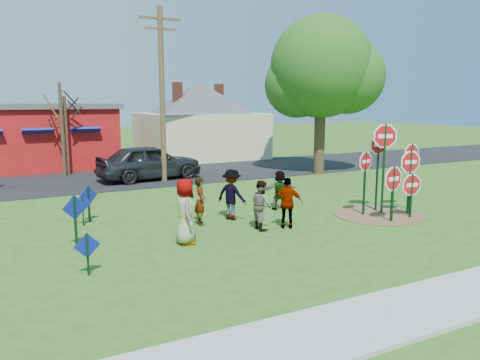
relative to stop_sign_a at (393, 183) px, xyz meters
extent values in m
plane|color=#295618|center=(-4.18, 1.95, -1.35)|extent=(120.00, 120.00, 0.00)
cube|color=#9E9E99|center=(-4.18, -5.25, -1.31)|extent=(22.00, 1.80, 0.08)
cube|color=black|center=(-4.18, 13.45, -1.33)|extent=(120.00, 7.50, 0.04)
cylinder|color=brown|center=(0.32, 0.95, -1.34)|extent=(3.20, 3.20, 0.03)
cube|color=#A31011|center=(-9.68, 19.95, 0.45)|extent=(9.00, 7.00, 3.60)
cube|color=#4C4C51|center=(-9.68, 19.95, 2.40)|extent=(9.40, 7.40, 0.30)
cube|color=navy|center=(-9.68, 16.35, 1.05)|extent=(1.60, 0.78, 0.45)
cube|color=navy|center=(-7.18, 16.35, 1.05)|extent=(1.60, 0.78, 0.45)
cube|color=beige|center=(1.32, 19.95, 0.25)|extent=(8.00, 7.00, 3.20)
pyramid|color=#4C4C51|center=(1.32, 19.95, 4.05)|extent=(9.40, 9.40, 2.20)
cube|color=brown|center=(-0.68, 18.95, 3.25)|extent=(0.55, 0.55, 1.40)
cube|color=brown|center=(3.32, 20.95, 3.25)|extent=(0.55, 0.55, 1.40)
cube|color=black|center=(0.00, 0.00, -0.41)|extent=(0.07, 0.08, 1.90)
cylinder|color=white|center=(0.00, 0.00, 0.13)|extent=(1.14, 0.16, 1.15)
cylinder|color=#B41114|center=(0.00, 0.00, 0.13)|extent=(0.98, 0.14, 0.99)
cube|color=white|center=(0.00, 0.00, 0.13)|extent=(0.50, 0.07, 0.14)
cube|color=black|center=(0.68, 1.46, 0.06)|extent=(0.06, 0.07, 2.84)
cylinder|color=white|center=(0.68, 1.46, 1.12)|extent=(0.98, 0.14, 0.99)
cylinder|color=#B41114|center=(0.68, 1.46, 1.12)|extent=(0.85, 0.13, 0.85)
cube|color=white|center=(0.68, 1.46, 1.12)|extent=(0.43, 0.06, 0.12)
cylinder|color=gold|center=(0.68, 1.46, 1.12)|extent=(0.98, 0.14, 0.99)
cube|color=black|center=(0.62, 1.10, 0.27)|extent=(0.09, 0.10, 3.25)
cylinder|color=white|center=(0.62, 1.10, 1.46)|extent=(1.08, 0.53, 1.19)
cylinder|color=#B41114|center=(0.62, 1.10, 1.46)|extent=(0.93, 0.46, 1.02)
cube|color=white|center=(0.62, 1.10, 1.46)|extent=(0.47, 0.23, 0.15)
cube|color=black|center=(1.94, 1.06, -0.11)|extent=(0.05, 0.07, 2.50)
cylinder|color=white|center=(1.94, 1.06, 0.79)|extent=(0.97, 0.06, 0.97)
cylinder|color=#B41114|center=(1.94, 1.06, 0.79)|extent=(0.84, 0.05, 0.84)
cube|color=white|center=(1.94, 1.06, 0.79)|extent=(0.43, 0.02, 0.12)
cylinder|color=gold|center=(1.94, 1.06, 0.79)|extent=(0.97, 0.05, 0.97)
cube|color=black|center=(1.01, 0.12, -0.57)|extent=(0.07, 0.08, 1.56)
cylinder|color=white|center=(1.01, 0.12, -0.18)|extent=(1.05, 0.18, 1.06)
cylinder|color=#B41114|center=(1.01, 0.12, -0.18)|extent=(0.90, 0.16, 0.91)
cube|color=white|center=(1.01, 0.12, -0.18)|extent=(0.46, 0.08, 0.13)
cube|color=black|center=(1.25, 0.46, -0.19)|extent=(0.07, 0.08, 2.32)
cylinder|color=white|center=(1.25, 0.46, 0.57)|extent=(1.09, 0.19, 1.10)
cylinder|color=#B41114|center=(1.25, 0.46, 0.57)|extent=(0.94, 0.17, 0.95)
cube|color=white|center=(1.25, 0.46, 0.57)|extent=(0.48, 0.08, 0.14)
cylinder|color=gold|center=(1.25, 0.46, 0.57)|extent=(1.09, 0.19, 1.10)
cube|color=black|center=(-0.18, 1.17, -0.20)|extent=(0.07, 0.08, 2.30)
cylinder|color=white|center=(-0.18, 1.17, 0.59)|extent=(0.95, 0.25, 0.98)
cylinder|color=#B41114|center=(-0.18, 1.17, 0.59)|extent=(0.82, 0.22, 0.84)
cube|color=white|center=(-0.18, 1.17, 0.59)|extent=(0.42, 0.11, 0.12)
cube|color=black|center=(-9.99, -0.37, -0.85)|extent=(0.05, 0.06, 1.02)
cube|color=navy|center=(-9.99, -0.37, -0.63)|extent=(0.62, 0.08, 0.62)
cube|color=black|center=(-9.90, 2.02, -0.62)|extent=(0.07, 0.08, 1.47)
cube|color=navy|center=(-9.90, 2.02, -0.22)|extent=(0.69, 0.22, 0.71)
cube|color=black|center=(-9.35, 4.30, -0.84)|extent=(0.05, 0.06, 1.04)
cube|color=navy|center=(-9.35, 4.30, -0.60)|extent=(0.59, 0.04, 0.59)
cube|color=black|center=(-9.09, 4.71, -0.74)|extent=(0.07, 0.08, 1.23)
cube|color=navy|center=(-9.09, 4.71, -0.45)|extent=(0.64, 0.27, 0.68)
imported|color=#465490|center=(-7.05, 0.93, -0.41)|extent=(0.80, 1.04, 1.90)
imported|color=#236F6C|center=(-5.88, 2.66, -0.56)|extent=(0.51, 0.65, 1.58)
imported|color=brown|center=(-4.36, 1.26, -0.56)|extent=(0.64, 0.80, 1.58)
imported|color=#39383D|center=(-4.66, 2.79, -0.48)|extent=(1.13, 1.30, 1.75)
imported|color=#4C2F63|center=(-3.56, 0.96, -0.53)|extent=(1.03, 0.87, 1.65)
imported|color=#1A522F|center=(-2.38, 3.31, -0.61)|extent=(1.45, 0.82, 1.49)
imported|color=#323238|center=(-4.78, 12.09, -0.41)|extent=(5.51, 2.66, 1.82)
cylinder|color=#4C3823|center=(-4.28, 11.23, 2.91)|extent=(0.27, 0.27, 8.53)
cube|color=#4C3823|center=(-4.28, 11.23, 6.61)|extent=(2.09, 0.12, 0.11)
cube|color=#4C3823|center=(-4.28, 11.23, 6.13)|extent=(1.52, 0.10, 0.09)
cylinder|color=#382819|center=(4.35, 9.85, 1.01)|extent=(0.60, 0.60, 4.72)
sphere|color=#215316|center=(4.35, 9.85, 4.55)|extent=(5.58, 5.58, 5.58)
sphere|color=#215316|center=(5.63, 9.21, 4.01)|extent=(4.08, 4.08, 4.08)
sphere|color=#215316|center=(3.38, 10.71, 3.58)|extent=(3.65, 3.65, 3.65)
cylinder|color=#382819|center=(-8.55, 15.28, 1.15)|extent=(0.18, 0.18, 5.01)
cylinder|color=#382819|center=(-8.30, 15.74, 0.80)|extent=(0.18, 0.18, 4.31)
camera|label=1|loc=(-11.65, -11.31, 2.69)|focal=35.00mm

